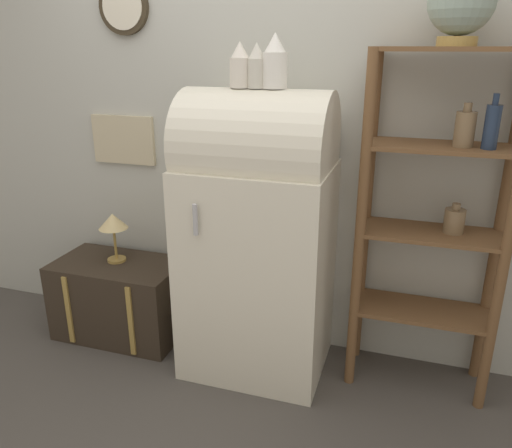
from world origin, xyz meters
TOP-DOWN VIEW (x-y plane):
  - ground_plane at (0.00, 0.00)m, footprint 12.00×12.00m
  - wall_back at (-0.01, 0.57)m, footprint 7.00×0.09m
  - refrigerator at (-0.00, 0.26)m, footprint 0.75×0.61m
  - suitcase_trunk at (-0.90, 0.29)m, footprint 0.76×0.45m
  - shelf_unit at (0.86, 0.37)m, footprint 0.69×0.32m
  - globe at (0.86, 0.34)m, footprint 0.27×0.27m
  - vase_left at (-0.08, 0.25)m, footprint 0.10×0.10m
  - vase_center at (-0.00, 0.25)m, footprint 0.09×0.09m
  - vase_right at (0.08, 0.26)m, footprint 0.12×0.12m
  - desk_lamp at (-0.91, 0.32)m, footprint 0.17×0.17m

SIDE VIEW (x-z plane):
  - ground_plane at x=0.00m, z-range 0.00..0.00m
  - suitcase_trunk at x=-0.90m, z-range 0.00..0.48m
  - desk_lamp at x=-0.91m, z-range 0.56..0.86m
  - refrigerator at x=0.00m, z-range 0.02..1.54m
  - shelf_unit at x=0.86m, z-range 0.12..1.82m
  - wall_back at x=-0.01m, z-range 0.00..2.70m
  - vase_center at x=0.00m, z-range 1.51..1.71m
  - vase_left at x=-0.08m, z-range 1.51..1.72m
  - vase_right at x=0.08m, z-range 1.51..1.75m
  - globe at x=0.86m, z-range 1.71..2.03m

